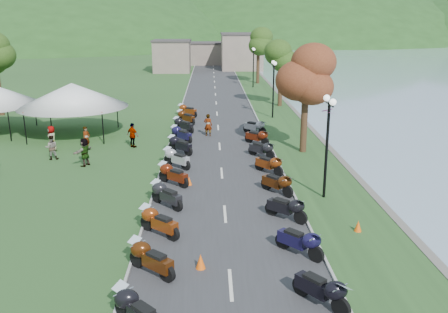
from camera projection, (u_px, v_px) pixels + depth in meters
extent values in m
cube|color=#363638|center=(217.00, 114.00, 44.64)|extent=(7.00, 120.00, 0.02)
cube|color=gray|center=(202.00, 54.00, 87.09)|extent=(18.00, 16.00, 5.00)
imported|color=slate|center=(87.00, 150.00, 32.24)|extent=(0.66, 0.73, 1.63)
imported|color=slate|center=(53.00, 159.00, 30.09)|extent=(0.83, 0.58, 1.56)
cone|color=#F2590C|center=(201.00, 262.00, 16.79)|extent=(0.36, 0.36, 0.57)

